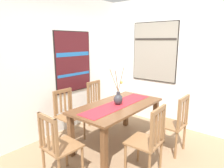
{
  "coord_description": "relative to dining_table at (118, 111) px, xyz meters",
  "views": [
    {
      "loc": [
        -2.18,
        -1.38,
        1.81
      ],
      "look_at": [
        0.42,
        0.73,
        1.08
      ],
      "focal_mm": 31.81,
      "sensor_mm": 36.0,
      "label": 1
    }
  ],
  "objects": [
    {
      "name": "dining_table",
      "position": [
        0.0,
        0.0,
        0.0
      ],
      "size": [
        1.66,
        0.86,
        0.74
      ],
      "color": "brown",
      "rests_on": "ground_plane"
    },
    {
      "name": "table_runner",
      "position": [
        0.0,
        0.0,
        0.12
      ],
      "size": [
        1.53,
        0.36,
        0.01
      ],
      "primitive_type": "cube",
      "color": "#B7232D",
      "rests_on": "dining_table"
    },
    {
      "name": "chair_1",
      "position": [
        0.4,
        -0.85,
        -0.12
      ],
      "size": [
        0.42,
        0.42,
        0.97
      ],
      "color": "brown",
      "rests_on": "ground_plane"
    },
    {
      "name": "painting_on_side_wall",
      "position": [
        1.4,
        0.07,
        0.95
      ],
      "size": [
        0.05,
        1.03,
        1.27
      ],
      "color": "black"
    },
    {
      "name": "centerpiece_vase",
      "position": [
        0.01,
        -0.01,
        0.23
      ],
      "size": [
        0.24,
        0.32,
        0.66
      ],
      "color": "#333338",
      "rests_on": "dining_table"
    },
    {
      "name": "chair_4",
      "position": [
        0.4,
        0.83,
        -0.11
      ],
      "size": [
        0.44,
        0.44,
        0.96
      ],
      "color": "brown",
      "rests_on": "ground_plane"
    },
    {
      "name": "ground_plane",
      "position": [
        -0.4,
        -0.59,
        -0.64
      ],
      "size": [
        6.4,
        6.4,
        0.03
      ],
      "primitive_type": "cube",
      "color": "#8E7051"
    },
    {
      "name": "wall_back",
      "position": [
        -0.4,
        1.27,
        0.73
      ],
      "size": [
        6.4,
        0.12,
        2.7
      ],
      "primitive_type": "cube",
      "color": "silver",
      "rests_on": "ground_plane"
    },
    {
      "name": "chair_0",
      "position": [
        -0.38,
        -0.81,
        -0.11
      ],
      "size": [
        0.44,
        0.44,
        0.99
      ],
      "color": "brown",
      "rests_on": "ground_plane"
    },
    {
      "name": "wall_side",
      "position": [
        1.46,
        -0.59,
        0.73
      ],
      "size": [
        0.12,
        6.4,
        2.7
      ],
      "primitive_type": "cube",
      "color": "silver",
      "rests_on": "ground_plane"
    },
    {
      "name": "painting_on_back_wall",
      "position": [
        0.07,
        1.2,
        0.76
      ],
      "size": [
        0.89,
        0.05,
        1.22
      ],
      "color": "black"
    },
    {
      "name": "chair_2",
      "position": [
        -1.21,
        0.02,
        -0.13
      ],
      "size": [
        0.44,
        0.44,
        0.94
      ],
      "color": "brown",
      "rests_on": "ground_plane"
    },
    {
      "name": "chair_3",
      "position": [
        -0.42,
        0.83,
        -0.13
      ],
      "size": [
        0.43,
        0.43,
        0.93
      ],
      "color": "brown",
      "rests_on": "ground_plane"
    }
  ]
}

